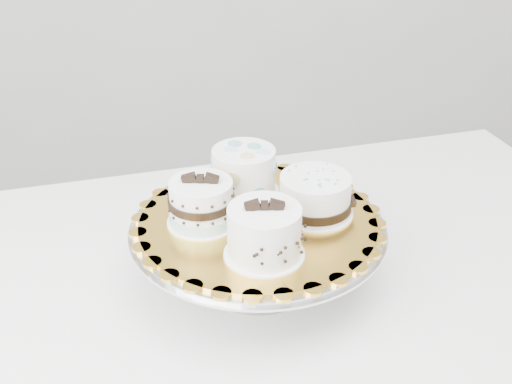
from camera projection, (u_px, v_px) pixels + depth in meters
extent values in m
cube|color=white|center=(282.00, 293.00, 1.02)|extent=(1.36, 0.98, 0.04)
cube|color=white|center=(452.00, 279.00, 1.67)|extent=(0.05, 0.05, 0.71)
cylinder|color=gray|center=(258.00, 276.00, 1.02)|extent=(0.18, 0.18, 0.01)
cylinder|color=gray|center=(258.00, 254.00, 1.00)|extent=(0.12, 0.12, 0.09)
cylinder|color=silver|center=(258.00, 226.00, 0.97)|extent=(0.38, 0.38, 0.01)
cylinder|color=silver|center=(258.00, 227.00, 0.97)|extent=(0.39, 0.39, 0.00)
cylinder|color=gold|center=(258.00, 221.00, 0.97)|extent=(0.36, 0.36, 0.01)
cylinder|color=white|center=(264.00, 254.00, 0.88)|extent=(0.11, 0.11, 0.00)
cylinder|color=white|center=(264.00, 231.00, 0.87)|extent=(0.11, 0.11, 0.07)
cylinder|color=white|center=(202.00, 221.00, 0.96)|extent=(0.11, 0.11, 0.00)
cylinder|color=white|center=(201.00, 202.00, 0.94)|extent=(0.11, 0.11, 0.07)
cylinder|color=#AAD3D7|center=(202.00, 215.00, 0.95)|extent=(0.10, 0.10, 0.02)
cylinder|color=black|center=(201.00, 200.00, 0.94)|extent=(0.10, 0.10, 0.01)
cylinder|color=white|center=(244.00, 191.00, 1.04)|extent=(0.11, 0.11, 0.00)
cylinder|color=white|center=(244.00, 170.00, 1.02)|extent=(0.11, 0.11, 0.07)
cylinder|color=white|center=(314.00, 212.00, 0.98)|extent=(0.12, 0.12, 0.00)
cylinder|color=white|center=(315.00, 194.00, 0.97)|extent=(0.12, 0.12, 0.06)
cylinder|color=black|center=(315.00, 203.00, 0.97)|extent=(0.11, 0.11, 0.01)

